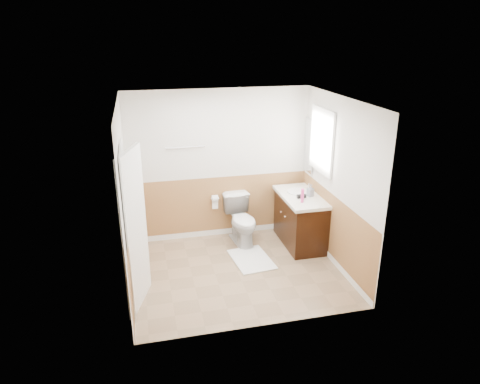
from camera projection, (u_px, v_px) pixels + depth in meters
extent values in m
plane|color=#8C7051|center=(237.00, 271.00, 6.44)|extent=(3.00, 3.00, 0.00)
plane|color=white|center=(237.00, 100.00, 5.56)|extent=(3.00, 3.00, 0.00)
plane|color=silver|center=(219.00, 165.00, 7.19)|extent=(3.00, 0.00, 3.00)
plane|color=silver|center=(264.00, 232.00, 4.81)|extent=(3.00, 0.00, 3.00)
plane|color=silver|center=(125.00, 201.00, 5.68)|extent=(0.00, 3.00, 3.00)
plane|color=silver|center=(338.00, 184.00, 6.32)|extent=(0.00, 3.00, 3.00)
plane|color=#A97343|center=(220.00, 208.00, 7.44)|extent=(3.00, 0.00, 3.00)
plane|color=#A97343|center=(262.00, 289.00, 5.09)|extent=(3.00, 0.00, 3.00)
plane|color=#A97343|center=(131.00, 252.00, 5.94)|extent=(0.00, 2.60, 2.60)
plane|color=#A97343|center=(333.00, 231.00, 6.58)|extent=(0.00, 2.60, 2.60)
imported|color=silver|center=(242.00, 220.00, 7.19)|extent=(0.52, 0.82, 0.79)
cube|color=white|center=(251.00, 259.00, 6.75)|extent=(0.63, 0.86, 0.02)
cube|color=black|center=(300.00, 221.00, 7.16)|extent=(0.55, 1.10, 0.80)
sphere|color=silver|center=(285.00, 217.00, 6.95)|extent=(0.03, 0.03, 0.03)
sphere|color=#B8B8BE|center=(281.00, 212.00, 7.13)|extent=(0.03, 0.03, 0.03)
cube|color=silver|center=(301.00, 197.00, 7.01)|extent=(0.60, 1.15, 0.05)
cylinder|color=white|center=(298.00, 192.00, 7.13)|extent=(0.36, 0.36, 0.02)
cylinder|color=white|center=(309.00, 187.00, 7.15)|extent=(0.02, 0.02, 0.14)
cylinder|color=#D83886|center=(302.00, 196.00, 6.68)|extent=(0.05, 0.05, 0.22)
imported|color=gray|center=(310.00, 190.00, 6.93)|extent=(0.11, 0.11, 0.20)
cylinder|color=black|center=(301.00, 196.00, 6.87)|extent=(0.14, 0.07, 0.07)
cylinder|color=black|center=(299.00, 198.00, 6.88)|extent=(0.03, 0.03, 0.07)
cube|color=silver|center=(309.00, 145.00, 7.22)|extent=(0.02, 0.35, 0.90)
cube|color=white|center=(322.00, 141.00, 6.68)|extent=(0.04, 0.80, 1.00)
cube|color=white|center=(323.00, 141.00, 6.68)|extent=(0.01, 0.70, 0.90)
cube|color=white|center=(135.00, 231.00, 5.37)|extent=(0.29, 0.78, 2.04)
cube|color=white|center=(128.00, 231.00, 5.35)|extent=(0.02, 0.92, 2.10)
sphere|color=silver|center=(140.00, 225.00, 5.71)|extent=(0.06, 0.06, 0.06)
cylinder|color=silver|center=(186.00, 147.00, 6.90)|extent=(0.62, 0.02, 0.02)
cylinder|color=silver|center=(215.00, 198.00, 7.29)|extent=(0.14, 0.02, 0.02)
cylinder|color=white|center=(215.00, 198.00, 7.29)|extent=(0.10, 0.11, 0.11)
cube|color=white|center=(215.00, 204.00, 7.33)|extent=(0.10, 0.01, 0.16)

